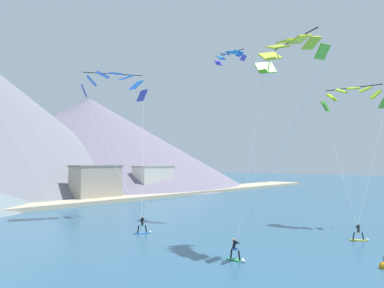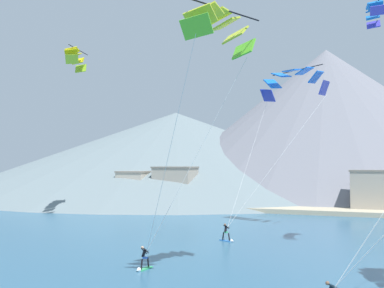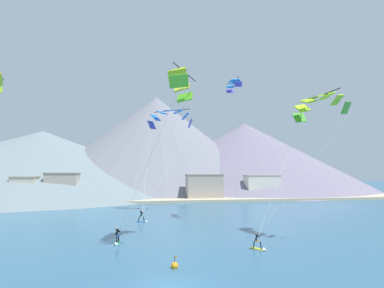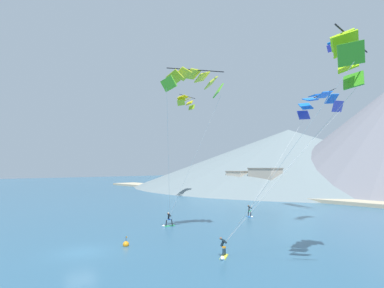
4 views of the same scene
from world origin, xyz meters
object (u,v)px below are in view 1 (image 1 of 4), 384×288
(kitesurfer_near_trail, at_px, (237,254))
(kitesurfer_mid_center, at_px, (144,228))
(kitesurfer_near_lead, at_px, (361,236))
(parafoil_kite_near_lead, at_px, (353,96))
(parafoil_kite_near_trail, at_px, (290,50))
(race_marker_buoy, at_px, (383,266))
(parafoil_kite_distant_high_outer, at_px, (230,56))
(parafoil_kite_mid_center, at_px, (115,83))

(kitesurfer_near_trail, bearing_deg, kitesurfer_mid_center, 77.97)
(kitesurfer_mid_center, bearing_deg, kitesurfer_near_lead, -59.42)
(kitesurfer_near_trail, height_order, parafoil_kite_near_lead, parafoil_kite_near_lead)
(kitesurfer_near_lead, height_order, kitesurfer_near_trail, kitesurfer_near_trail)
(kitesurfer_mid_center, xyz_separation_m, parafoil_kite_near_trail, (3.38, -14.41, 16.14))
(parafoil_kite_near_lead, distance_m, race_marker_buoy, 23.72)
(race_marker_buoy, bearing_deg, parafoil_kite_distant_high_outer, 60.30)
(kitesurfer_mid_center, bearing_deg, parafoil_kite_distant_high_outer, -5.00)
(parafoil_kite_mid_center, distance_m, parafoil_kite_distant_high_outer, 15.82)
(kitesurfer_near_trail, xyz_separation_m, kitesurfer_mid_center, (2.78, 13.05, 0.06))
(kitesurfer_near_trail, xyz_separation_m, parafoil_kite_distant_high_outer, (16.47, 11.86, 20.50))
(parafoil_kite_distant_high_outer, height_order, race_marker_buoy, parafoil_kite_distant_high_outer)
(kitesurfer_near_lead, relative_size, race_marker_buoy, 1.67)
(kitesurfer_near_trail, bearing_deg, parafoil_kite_distant_high_outer, 35.74)
(parafoil_kite_mid_center, bearing_deg, kitesurfer_mid_center, -113.83)
(kitesurfer_mid_center, distance_m, parafoil_kite_near_lead, 28.15)
(parafoil_kite_near_lead, distance_m, parafoil_kite_mid_center, 30.09)
(parafoil_kite_near_lead, bearing_deg, race_marker_buoy, -157.99)
(kitesurfer_near_lead, distance_m, kitesurfer_mid_center, 20.61)
(kitesurfer_near_lead, xyz_separation_m, parafoil_kite_near_lead, (8.78, 3.08, 14.46))
(parafoil_kite_near_trail, bearing_deg, parafoil_kite_near_lead, -0.93)
(kitesurfer_mid_center, distance_m, race_marker_buoy, 21.73)
(kitesurfer_near_trail, relative_size, parafoil_kite_distant_high_outer, 0.40)
(parafoil_kite_near_trail, xyz_separation_m, parafoil_kite_mid_center, (1.82, 26.18, 1.15))
(kitesurfer_mid_center, height_order, parafoil_kite_near_lead, parafoil_kite_near_lead)
(kitesurfer_near_lead, height_order, parafoil_kite_mid_center, parafoil_kite_mid_center)
(kitesurfer_near_lead, xyz_separation_m, race_marker_buoy, (-8.45, -3.88, -0.29))
(parafoil_kite_mid_center, distance_m, race_marker_buoy, 37.93)
(kitesurfer_near_lead, height_order, parafoil_kite_near_lead, parafoil_kite_near_lead)
(kitesurfer_near_lead, relative_size, parafoil_kite_distant_high_outer, 0.38)
(parafoil_kite_near_trail, distance_m, parafoil_kite_distant_high_outer, 17.30)
(kitesurfer_near_lead, relative_size, parafoil_kite_mid_center, 0.09)
(parafoil_kite_near_lead, xyz_separation_m, parafoil_kite_near_trail, (-15.89, 0.26, 1.79))
(kitesurfer_mid_center, bearing_deg, parafoil_kite_mid_center, 66.17)
(kitesurfer_near_lead, bearing_deg, kitesurfer_near_trail, 160.53)
(kitesurfer_near_lead, relative_size, kitesurfer_near_trail, 0.96)
(parafoil_kite_distant_high_outer, bearing_deg, kitesurfer_near_trail, -144.26)
(kitesurfer_near_lead, distance_m, race_marker_buoy, 9.30)
(kitesurfer_near_lead, height_order, parafoil_kite_near_trail, parafoil_kite_near_trail)
(parafoil_kite_distant_high_outer, distance_m, race_marker_buoy, 31.42)
(parafoil_kite_near_trail, relative_size, race_marker_buoy, 16.18)
(parafoil_kite_mid_center, bearing_deg, parafoil_kite_near_lead, -61.98)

